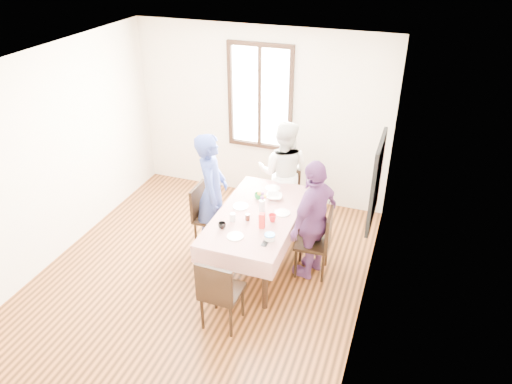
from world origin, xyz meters
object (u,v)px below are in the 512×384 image
person_far (283,172)px  person_left (212,193)px  dining_table (257,239)px  person_right (312,219)px  chair_far (283,192)px  chair_left (212,217)px  chair_near (222,291)px  chair_right (312,242)px

person_far → person_left: bearing=50.5°
dining_table → person_right: 0.81m
chair_far → chair_left: bearing=52.7°
chair_left → chair_near: bearing=28.4°
chair_near → person_right: person_right is taller
chair_left → chair_far: (0.71, 1.00, 0.00)m
chair_far → person_right: 1.35m
chair_far → person_right: (0.69, -1.10, 0.34)m
chair_far → person_left: person_left is taller
chair_near → person_right: size_ratio=0.57×
dining_table → chair_far: chair_far is taller
dining_table → chair_right: 0.72m
chair_far → chair_near: (0.00, -2.31, 0.00)m
person_left → person_far: (0.69, 0.98, -0.05)m
dining_table → person_right: size_ratio=1.06×
dining_table → person_far: bearing=90.0°
chair_right → chair_near: size_ratio=1.00×
chair_near → person_right: (0.69, 1.21, 0.34)m
chair_far → person_left: bearing=53.4°
chair_far → person_left: size_ratio=0.54×
person_left → person_far: 1.20m
person_left → chair_right: bearing=-112.4°
chair_far → person_left: (-0.69, -1.00, 0.39)m
chair_far → person_right: bearing=120.5°
chair_near → person_left: person_left is taller
person_left → chair_near: bearing=-170.3°
person_left → person_right: bearing=-112.5°
dining_table → person_left: person_left is taller
chair_near → person_far: bearing=91.3°
chair_left → chair_near: (0.71, -1.31, 0.00)m
person_far → person_right: 1.29m
chair_left → chair_far: size_ratio=1.00×
chair_right → dining_table: bearing=89.6°
chair_far → person_far: bearing=88.3°
chair_left → person_far: (0.71, 0.98, 0.33)m
chair_near → person_left: 1.53m
person_far → person_right: bearing=118.6°
chair_left → person_right: size_ratio=0.57×
chair_near → person_left: (-0.69, 1.31, 0.39)m
chair_left → chair_right: size_ratio=1.00×
chair_right → chair_far: 1.31m
chair_right → person_left: bearing=81.2°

